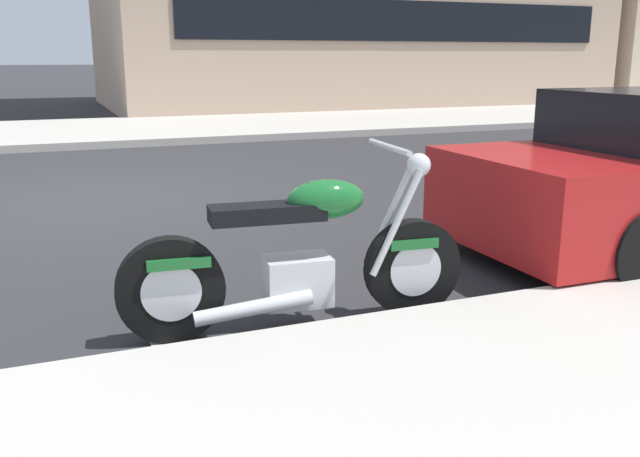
% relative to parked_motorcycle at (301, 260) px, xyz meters
% --- Properties ---
extents(ground_plane, '(260.00, 260.00, 0.00)m').
position_rel_parked_motorcycle_xyz_m(ground_plane, '(-0.85, 4.48, -0.43)').
color(ground_plane, '#28282B').
extents(sidewalk_far_curb, '(120.00, 5.00, 0.14)m').
position_rel_parked_motorcycle_xyz_m(sidewalk_far_curb, '(11.15, 11.64, -0.36)').
color(sidewalk_far_curb, '#ADA89E').
rests_on(sidewalk_far_curb, ground).
extents(parking_stall_stripe, '(0.12, 2.20, 0.01)m').
position_rel_parked_motorcycle_xyz_m(parking_stall_stripe, '(-0.85, 0.42, -0.42)').
color(parking_stall_stripe, silver).
rests_on(parking_stall_stripe, ground).
extents(parked_motorcycle, '(2.15, 0.62, 1.11)m').
position_rel_parked_motorcycle_xyz_m(parked_motorcycle, '(0.00, 0.00, 0.00)').
color(parked_motorcycle, black).
rests_on(parked_motorcycle, ground).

